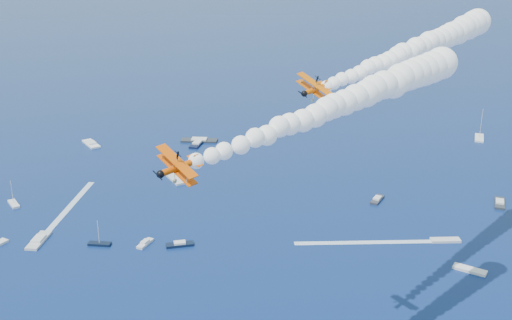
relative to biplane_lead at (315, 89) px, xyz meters
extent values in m
cube|color=silver|center=(-61.08, 59.86, -54.77)|extent=(6.04, 11.17, 0.70)
cube|color=silver|center=(50.13, 40.70, -54.77)|extent=(8.41, 3.71, 0.70)
cube|color=black|center=(-44.34, 54.93, -54.77)|extent=(6.50, 3.62, 0.70)
cube|color=black|center=(-22.67, 50.72, -54.77)|extent=(7.64, 2.79, 0.70)
cube|color=#2C2F3A|center=(41.22, 70.23, -54.77)|extent=(6.70, 7.60, 0.70)
cube|color=white|center=(105.15, 122.92, -54.77)|extent=(8.15, 11.02, 0.70)
cube|color=white|center=(48.93, 24.69, -54.77)|extent=(7.87, 7.44, 0.70)
cube|color=white|center=(-53.01, 142.74, -54.77)|extent=(8.17, 12.40, 0.70)
cube|color=silver|center=(-32.02, 52.99, -54.77)|extent=(4.86, 6.11, 0.70)
cube|color=silver|center=(-21.37, 98.79, -54.77)|extent=(6.66, 11.05, 0.70)
cube|color=#292F37|center=(78.32, 61.10, -54.77)|extent=(7.23, 9.63, 0.70)
cube|color=black|center=(-10.85, 135.55, -54.77)|extent=(7.62, 11.62, 0.70)
cube|color=silver|center=(-72.58, 86.69, -54.77)|extent=(4.79, 7.11, 0.70)
cube|color=#292E36|center=(-9.67, 139.62, -54.77)|extent=(15.45, 8.20, 0.70)
cube|color=white|center=(-54.80, 83.36, -55.09)|extent=(11.74, 37.23, 0.04)
cube|color=white|center=(27.29, 43.91, -55.09)|extent=(37.91, 7.26, 0.04)
camera|label=1|loc=(-27.90, -100.82, 25.57)|focal=43.36mm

